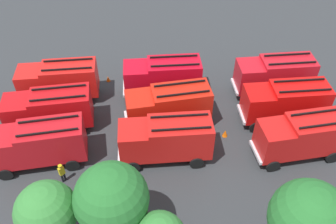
{
  "coord_description": "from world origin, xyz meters",
  "views": [
    {
      "loc": [
        0.94,
        22.41,
        22.06
      ],
      "look_at": [
        0.0,
        0.0,
        1.4
      ],
      "focal_mm": 38.27,
      "sensor_mm": 36.0,
      "label": 1
    }
  ],
  "objects_px": {
    "fire_truck_3": "(285,101)",
    "firefighter_1": "(62,172)",
    "fire_truck_7": "(166,139)",
    "tree_0": "(309,220)",
    "fire_truck_1": "(163,76)",
    "traffic_cone_1": "(108,79)",
    "fire_truck_6": "(303,135)",
    "firefighter_0": "(286,68)",
    "fire_truck_2": "(59,80)",
    "fire_truck_5": "(49,109)",
    "tree_2": "(111,199)",
    "traffic_cone_0": "(225,133)",
    "fire_truck_0": "(275,74)",
    "tree_3": "(47,212)",
    "firefighter_2": "(180,74)",
    "fire_truck_8": "(38,143)",
    "fire_truck_4": "(169,105)"
  },
  "relations": [
    {
      "from": "fire_truck_3",
      "to": "firefighter_1",
      "type": "distance_m",
      "value": 19.0
    },
    {
      "from": "fire_truck_7",
      "to": "tree_0",
      "type": "xyz_separation_m",
      "value": [
        -7.42,
        8.64,
        2.5
      ]
    },
    {
      "from": "fire_truck_1",
      "to": "traffic_cone_1",
      "type": "distance_m",
      "value": 6.19
    },
    {
      "from": "fire_truck_6",
      "to": "firefighter_0",
      "type": "height_order",
      "value": "fire_truck_6"
    },
    {
      "from": "fire_truck_2",
      "to": "firefighter_0",
      "type": "distance_m",
      "value": 22.11
    },
    {
      "from": "fire_truck_2",
      "to": "firefighter_0",
      "type": "bearing_deg",
      "value": -176.7
    },
    {
      "from": "fire_truck_5",
      "to": "fire_truck_6",
      "type": "distance_m",
      "value": 20.44
    },
    {
      "from": "fire_truck_6",
      "to": "tree_2",
      "type": "bearing_deg",
      "value": 17.96
    },
    {
      "from": "firefighter_1",
      "to": "traffic_cone_0",
      "type": "relative_size",
      "value": 2.79
    },
    {
      "from": "fire_truck_0",
      "to": "tree_2",
      "type": "bearing_deg",
      "value": 43.41
    },
    {
      "from": "tree_3",
      "to": "tree_2",
      "type": "bearing_deg",
      "value": -177.12
    },
    {
      "from": "firefighter_2",
      "to": "fire_truck_6",
      "type": "bearing_deg",
      "value": -145.84
    },
    {
      "from": "fire_truck_2",
      "to": "tree_3",
      "type": "distance_m",
      "value": 14.97
    },
    {
      "from": "fire_truck_6",
      "to": "tree_0",
      "type": "relative_size",
      "value": 1.08
    },
    {
      "from": "fire_truck_5",
      "to": "tree_3",
      "type": "height_order",
      "value": "tree_3"
    },
    {
      "from": "fire_truck_7",
      "to": "firefighter_1",
      "type": "relative_size",
      "value": 4.04
    },
    {
      "from": "fire_truck_8",
      "to": "firefighter_1",
      "type": "height_order",
      "value": "fire_truck_8"
    },
    {
      "from": "firefighter_1",
      "to": "traffic_cone_0",
      "type": "height_order",
      "value": "firefighter_1"
    },
    {
      "from": "fire_truck_2",
      "to": "traffic_cone_1",
      "type": "xyz_separation_m",
      "value": [
        -4.03,
        -2.52,
        -1.87
      ]
    },
    {
      "from": "fire_truck_2",
      "to": "fire_truck_4",
      "type": "bearing_deg",
      "value": 154.78
    },
    {
      "from": "fire_truck_3",
      "to": "fire_truck_5",
      "type": "bearing_deg",
      "value": -2.27
    },
    {
      "from": "fire_truck_0",
      "to": "fire_truck_7",
      "type": "bearing_deg",
      "value": 33.44
    },
    {
      "from": "firefighter_2",
      "to": "traffic_cone_0",
      "type": "distance_m",
      "value": 8.38
    },
    {
      "from": "fire_truck_3",
      "to": "tree_3",
      "type": "bearing_deg",
      "value": 29.23
    },
    {
      "from": "fire_truck_2",
      "to": "traffic_cone_1",
      "type": "relative_size",
      "value": 12.82
    },
    {
      "from": "traffic_cone_1",
      "to": "tree_2",
      "type": "bearing_deg",
      "value": 96.89
    },
    {
      "from": "fire_truck_0",
      "to": "fire_truck_2",
      "type": "bearing_deg",
      "value": -3.04
    },
    {
      "from": "fire_truck_1",
      "to": "fire_truck_6",
      "type": "bearing_deg",
      "value": 140.65
    },
    {
      "from": "traffic_cone_1",
      "to": "firefighter_0",
      "type": "bearing_deg",
      "value": -179.42
    },
    {
      "from": "fire_truck_7",
      "to": "traffic_cone_1",
      "type": "relative_size",
      "value": 12.73
    },
    {
      "from": "fire_truck_2",
      "to": "fire_truck_3",
      "type": "relative_size",
      "value": 1.0
    },
    {
      "from": "fire_truck_6",
      "to": "fire_truck_0",
      "type": "bearing_deg",
      "value": -96.68
    },
    {
      "from": "firefighter_2",
      "to": "traffic_cone_1",
      "type": "xyz_separation_m",
      "value": [
        7.14,
        -0.39,
        -0.61
      ]
    },
    {
      "from": "fire_truck_7",
      "to": "tree_3",
      "type": "relative_size",
      "value": 1.28
    },
    {
      "from": "fire_truck_0",
      "to": "fire_truck_3",
      "type": "distance_m",
      "value": 3.84
    },
    {
      "from": "fire_truck_4",
      "to": "traffic_cone_1",
      "type": "xyz_separation_m",
      "value": [
        5.8,
        -6.39,
        -1.87
      ]
    },
    {
      "from": "firefighter_1",
      "to": "traffic_cone_1",
      "type": "height_order",
      "value": "firefighter_1"
    },
    {
      "from": "firefighter_0",
      "to": "firefighter_2",
      "type": "height_order",
      "value": "firefighter_0"
    },
    {
      "from": "tree_3",
      "to": "traffic_cone_1",
      "type": "distance_m",
      "value": 17.66
    },
    {
      "from": "traffic_cone_0",
      "to": "tree_2",
      "type": "bearing_deg",
      "value": 46.79
    },
    {
      "from": "firefighter_2",
      "to": "tree_2",
      "type": "distance_m",
      "value": 17.78
    },
    {
      "from": "fire_truck_1",
      "to": "fire_truck_4",
      "type": "distance_m",
      "value": 4.09
    },
    {
      "from": "fire_truck_0",
      "to": "firefighter_0",
      "type": "height_order",
      "value": "fire_truck_0"
    },
    {
      "from": "fire_truck_5",
      "to": "fire_truck_6",
      "type": "relative_size",
      "value": 0.99
    },
    {
      "from": "fire_truck_2",
      "to": "tree_3",
      "type": "relative_size",
      "value": 1.29
    },
    {
      "from": "firefighter_1",
      "to": "traffic_cone_1",
      "type": "xyz_separation_m",
      "value": [
        -2.31,
        -12.18,
        -0.73
      ]
    },
    {
      "from": "fire_truck_4",
      "to": "fire_truck_8",
      "type": "distance_m",
      "value": 10.69
    },
    {
      "from": "fire_truck_6",
      "to": "firefighter_1",
      "type": "xyz_separation_m",
      "value": [
        18.29,
        1.89,
        -1.13
      ]
    },
    {
      "from": "fire_truck_3",
      "to": "firefighter_2",
      "type": "height_order",
      "value": "fire_truck_3"
    },
    {
      "from": "firefighter_0",
      "to": "tree_2",
      "type": "bearing_deg",
      "value": -109.53
    }
  ]
}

